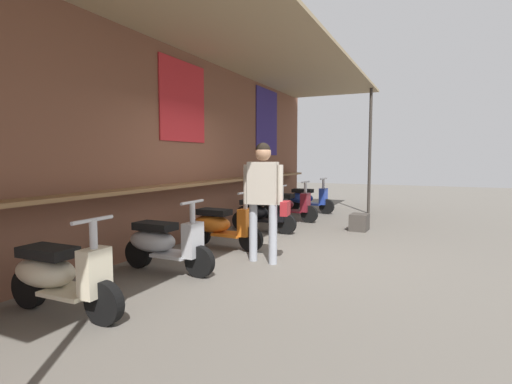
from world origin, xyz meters
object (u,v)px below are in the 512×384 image
Objects in this scene: scooter_cream at (58,275)px; scooter_silver at (163,243)px; shopper_with_handbag at (264,190)px; merchandise_crate at (359,222)px; scooter_blue at (307,199)px; scooter_orange at (220,225)px; scooter_black at (260,213)px; scooter_maroon at (286,205)px.

scooter_silver is at bearing 89.40° from scooter_cream.
shopper_with_handbag is 3.36m from merchandise_crate.
scooter_silver and scooter_blue have the same top height.
scooter_orange is at bearing -85.78° from scooter_blue.
merchandise_crate is (-2.16, -1.82, -0.22)m from scooter_blue.
scooter_black is at bearing 91.10° from scooter_silver.
scooter_cream is at bearing -89.18° from scooter_black.
scooter_blue is (7.87, -0.00, 0.00)m from scooter_cream.
scooter_orange is 3.17m from scooter_maroon.
scooter_blue is at bearing 90.82° from scooter_black.
scooter_maroon is at bearing 92.51° from scooter_orange.
shopper_with_handbag reaches higher than scooter_blue.
scooter_cream is at bearing -87.49° from scooter_orange.
scooter_cream is 1.59m from scooter_silver.
scooter_cream is 4.71m from scooter_black.
shopper_with_handbag is at bearing -74.77° from scooter_blue.
scooter_black reaches higher than merchandise_crate.
scooter_blue is 3.24× the size of merchandise_crate.
scooter_silver is 3.24× the size of merchandise_crate.
scooter_maroon is 3.24× the size of merchandise_crate.
merchandise_crate is at bearing -13.74° from scooter_maroon.
scooter_silver is 1.00× the size of scooter_orange.
scooter_cream is 1.00× the size of scooter_silver.
scooter_black is at bearing 118.66° from merchandise_crate.
scooter_orange is 3.19m from merchandise_crate.
scooter_blue is at bearing 40.16° from merchandise_crate.
scooter_silver is (1.59, -0.00, 0.00)m from scooter_cream.
scooter_blue is at bearing 89.40° from scooter_cream.
scooter_silver is 4.51m from merchandise_crate.
scooter_blue is (6.28, -0.00, 0.00)m from scooter_silver.
shopper_with_handbag reaches higher than scooter_maroon.
scooter_cream and scooter_orange have the same top height.
scooter_silver is 1.00× the size of scooter_blue.
scooter_cream is 1.00× the size of scooter_black.
scooter_black is at bearing -86.63° from scooter_maroon.
merchandise_crate is at bearing 29.48° from scooter_black.
scooter_orange is (3.11, -0.00, 0.00)m from scooter_cream.
scooter_maroon is at bearing 90.82° from scooter_black.
scooter_blue is 5.44m from shopper_with_handbag.
scooter_maroon is (4.68, -0.00, 0.00)m from scooter_silver.
scooter_cream is at bearing 162.29° from merchandise_crate.
scooter_silver is 6.28m from scooter_blue.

